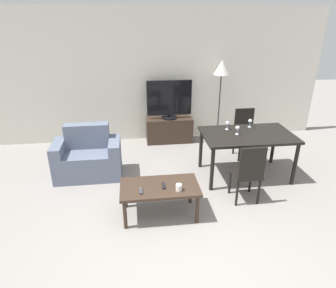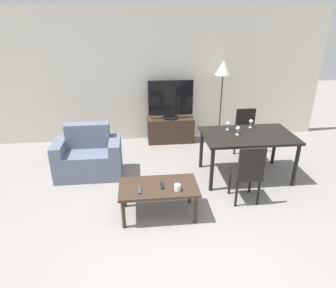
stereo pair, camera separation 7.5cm
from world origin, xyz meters
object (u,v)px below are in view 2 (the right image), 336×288
tv (171,100)px  remote_secondary (139,190)px  tv_stand (170,130)px  dining_chair_near (248,172)px  dining_chair_far (246,131)px  wine_glass_right (251,122)px  remote_primary (162,186)px  wine_glass_left (228,124)px  cup_white_near (177,187)px  dining_table (248,139)px  floor_lamp (223,72)px  armchair (89,157)px  wine_glass_center (238,129)px  coffee_table (159,189)px

tv → remote_secondary: size_ratio=6.13×
tv_stand → dining_chair_near: bearing=-70.8°
dining_chair_far → wine_glass_right: bearing=-104.1°
dining_chair_near → remote_primary: bearing=-172.1°
dining_chair_far → wine_glass_left: bearing=-135.6°
dining_chair_near → wine_glass_right: bearing=69.4°
remote_secondary → wine_glass_right: wine_glass_right is taller
cup_white_near → wine_glass_right: wine_glass_right is taller
dining_table → cup_white_near: dining_table is taller
floor_lamp → remote_primary: bearing=-120.3°
tv_stand → cup_white_near: cup_white_near is taller
remote_primary → wine_glass_left: 1.72m
wine_glass_right → remote_secondary: bearing=-145.8°
armchair → dining_chair_far: bearing=8.6°
remote_secondary → wine_glass_right: 2.36m
tv_stand → dining_chair_near: dining_chair_near is taller
tv → wine_glass_left: tv is taller
dining_chair_far → wine_glass_center: size_ratio=6.27×
cup_white_near → wine_glass_left: bearing=51.5°
dining_chair_near → cup_white_near: dining_chair_near is taller
coffee_table → wine_glass_right: size_ratio=7.18×
coffee_table → dining_chair_far: size_ratio=1.14×
dining_table → wine_glass_right: bearing=64.6°
remote_secondary → tv_stand: bearing=75.0°
tv → coffee_table: 2.61m
armchair → wine_glass_right: wine_glass_right is taller
tv_stand → wine_glass_left: bearing=-59.8°
armchair → cup_white_near: (1.32, -1.37, 0.18)m
dining_chair_far → floor_lamp: floor_lamp is taller
remote_secondary → floor_lamp: bearing=55.6°
coffee_table → wine_glass_left: 1.76m
tv → remote_primary: size_ratio=6.13×
remote_primary → wine_glass_left: size_ratio=1.03×
dining_chair_near → floor_lamp: (0.21, 2.29, 0.97)m
dining_chair_near → dining_chair_far: 1.60m
floor_lamp → wine_glass_right: (0.18, -1.24, -0.61)m
armchair → dining_table: size_ratio=0.74×
coffee_table → tv_stand: bearing=79.9°
wine_glass_center → wine_glass_right: 0.44m
coffee_table → remote_primary: bearing=-18.4°
remote_primary → armchair: bearing=132.2°
coffee_table → wine_glass_right: (1.67, 1.21, 0.46)m
dining_table → wine_glass_left: bearing=140.0°
coffee_table → wine_glass_center: bearing=34.2°
remote_primary → wine_glass_left: (1.20, 1.16, 0.40)m
armchair → remote_primary: size_ratio=7.26×
floor_lamp → cup_white_near: (-1.25, -2.58, -0.97)m
tv → coffee_table: tv is taller
tv → dining_chair_far: 1.64m
floor_lamp → coffee_table: bearing=-121.3°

